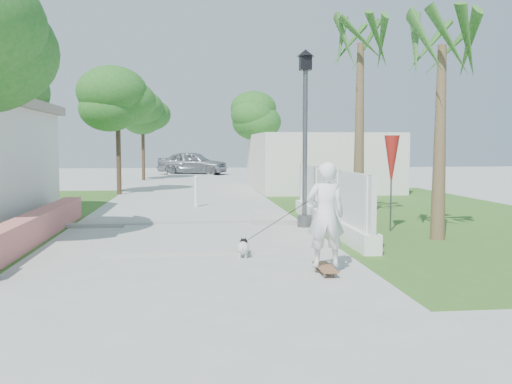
{
  "coord_description": "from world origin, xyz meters",
  "views": [
    {
      "loc": [
        0.06,
        -8.62,
        2.05
      ],
      "look_at": [
        1.38,
        3.03,
        1.1
      ],
      "focal_mm": 40.0,
      "sensor_mm": 36.0,
      "label": 1
    }
  ],
  "objects": [
    {
      "name": "ground",
      "position": [
        0.0,
        0.0,
        0.0
      ],
      "size": [
        90.0,
        90.0,
        0.0
      ],
      "primitive_type": "plane",
      "color": "#B7B7B2",
      "rests_on": "ground"
    },
    {
      "name": "path_strip",
      "position": [
        0.0,
        20.0,
        0.03
      ],
      "size": [
        3.2,
        36.0,
        0.06
      ],
      "primitive_type": "cube",
      "color": "#B7B7B2",
      "rests_on": "ground"
    },
    {
      "name": "curb",
      "position": [
        0.0,
        6.0,
        0.05
      ],
      "size": [
        6.5,
        0.25,
        0.1
      ],
      "primitive_type": "cube",
      "color": "#999993",
      "rests_on": "ground"
    },
    {
      "name": "grass_right",
      "position": [
        7.0,
        8.0,
        0.01
      ],
      "size": [
        8.0,
        20.0,
        0.01
      ],
      "primitive_type": "cube",
      "color": "#3B6821",
      "rests_on": "ground"
    },
    {
      "name": "pink_wall",
      "position": [
        -3.3,
        3.55,
        0.31
      ],
      "size": [
        0.45,
        8.2,
        0.8
      ],
      "color": "#C96A67",
      "rests_on": "ground"
    },
    {
      "name": "lattice_fence",
      "position": [
        3.4,
        5.0,
        0.54
      ],
      "size": [
        0.35,
        7.0,
        1.5
      ],
      "color": "white",
      "rests_on": "ground"
    },
    {
      "name": "building_right",
      "position": [
        6.0,
        18.0,
        1.3
      ],
      "size": [
        6.0,
        8.0,
        2.6
      ],
      "primitive_type": "cube",
      "color": "silver",
      "rests_on": "ground"
    },
    {
      "name": "street_lamp",
      "position": [
        2.9,
        5.5,
        2.43
      ],
      "size": [
        0.44,
        0.44,
        4.44
      ],
      "color": "#59595E",
      "rests_on": "ground"
    },
    {
      "name": "bollard",
      "position": [
        0.2,
        10.0,
        0.58
      ],
      "size": [
        0.14,
        0.14,
        1.09
      ],
      "color": "white",
      "rests_on": "ground"
    },
    {
      "name": "patio_umbrella",
      "position": [
        4.8,
        4.5,
        1.69
      ],
      "size": [
        0.36,
        0.36,
        2.3
      ],
      "color": "#59595E",
      "rests_on": "ground"
    },
    {
      "name": "tree_path_left",
      "position": [
        -2.98,
        15.98,
        3.82
      ],
      "size": [
        3.4,
        3.4,
        5.23
      ],
      "color": "#4C3826",
      "rests_on": "ground"
    },
    {
      "name": "tree_path_right",
      "position": [
        3.22,
        19.98,
        3.49
      ],
      "size": [
        3.0,
        3.0,
        4.79
      ],
      "color": "#4C3826",
      "rests_on": "ground"
    },
    {
      "name": "tree_path_far",
      "position": [
        -2.78,
        25.98,
        3.82
      ],
      "size": [
        3.2,
        3.2,
        5.17
      ],
      "color": "#4C3826",
      "rests_on": "ground"
    },
    {
      "name": "palm_far",
      "position": [
        4.6,
        6.5,
        4.48
      ],
      "size": [
        1.8,
        1.8,
        5.3
      ],
      "color": "brown",
      "rests_on": "ground"
    },
    {
      "name": "palm_near",
      "position": [
        5.4,
        3.2,
        3.95
      ],
      "size": [
        1.8,
        1.8,
        4.7
      ],
      "color": "brown",
      "rests_on": "ground"
    },
    {
      "name": "skateboarder",
      "position": [
        1.64,
        0.9,
        0.77
      ],
      "size": [
        1.52,
        2.03,
        1.79
      ],
      "rotation": [
        0.0,
        0.0,
        3.09
      ],
      "color": "brown",
      "rests_on": "ground"
    },
    {
      "name": "dog",
      "position": [
        0.99,
        1.71,
        0.19
      ],
      "size": [
        0.28,
        0.51,
        0.35
      ],
      "rotation": [
        0.0,
        0.0,
        -0.16
      ],
      "color": "silver",
      "rests_on": "ground"
    },
    {
      "name": "parked_car",
      "position": [
        0.14,
        32.43,
        0.84
      ],
      "size": [
        5.32,
        3.55,
        1.68
      ],
      "primitive_type": "imported",
      "rotation": [
        0.0,
        0.0,
        1.22
      ],
      "color": "#9D9FA5",
      "rests_on": "ground"
    }
  ]
}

